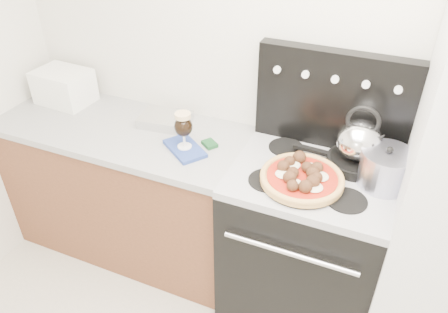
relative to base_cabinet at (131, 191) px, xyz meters
The scene contains 15 objects.
room_shell 1.59m from the base_cabinet, 41.46° to the right, with size 3.52×3.01×2.52m.
base_cabinet is the anchor object (origin of this frame).
countertop 0.45m from the base_cabinet, ahead, with size 1.48×0.63×0.04m, color #A0A0A0.
stove_body 1.11m from the base_cabinet, ahead, with size 0.76×0.65×0.88m, color black.
cooktop 1.20m from the base_cabinet, ahead, with size 0.76×0.65×0.04m, color #ADADB2.
backguard 1.35m from the base_cabinet, 12.75° to the left, with size 0.76×0.08×0.50m, color black.
toaster_oven 0.75m from the base_cabinet, 165.31° to the left, with size 0.32×0.24×0.20m, color white.
foil_sheet 0.56m from the base_cabinet, 29.40° to the left, with size 0.27×0.20×0.05m, color white.
oven_mitt 0.66m from the base_cabinet, ahead, with size 0.24×0.14×0.02m, color navy.
beer_glass 0.74m from the base_cabinet, ahead, with size 0.09×0.09×0.20m, color black, non-canonical shape.
pizza_pan 1.19m from the base_cabinet, ahead, with size 0.36×0.36×0.01m, color black.
pizza 1.20m from the base_cabinet, ahead, with size 0.38×0.38×0.05m, color tan, non-canonical shape.
skillet 1.37m from the base_cabinet, ahead, with size 0.27×0.27×0.05m, color black.
tea_kettle 1.43m from the base_cabinet, ahead, with size 0.21×0.21×0.23m, color silver, non-canonical shape.
stock_pot 1.52m from the base_cabinet, ahead, with size 0.23×0.23×0.16m, color #B6B7CF.
Camera 1 is at (0.34, -0.52, 2.15)m, focal length 35.00 mm.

